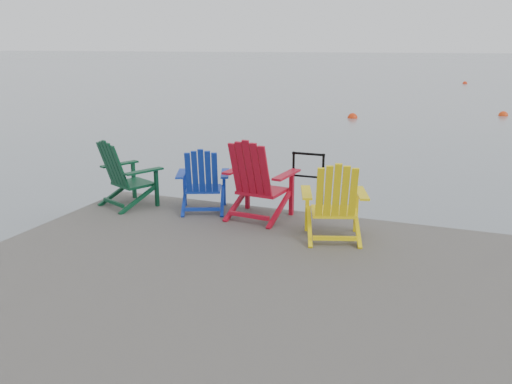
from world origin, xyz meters
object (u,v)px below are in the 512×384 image
(chair_red, at_px, (257,179))
(buoy_b, at_px, (503,116))
(handrail, at_px, (308,177))
(chair_blue, at_px, (203,180))
(buoy_d, at_px, (465,84))
(chair_yellow, at_px, (334,201))
(buoy_a, at_px, (352,118))
(chair_green, at_px, (125,173))

(chair_red, relative_size, buoy_b, 2.92)
(handrail, distance_m, chair_blue, 1.53)
(chair_blue, xyz_separation_m, buoy_b, (4.97, 18.06, -0.98))
(buoy_b, height_order, buoy_d, buoy_b)
(chair_yellow, xyz_separation_m, buoy_d, (1.16, 38.51, -1.01))
(chair_red, distance_m, buoy_a, 15.19)
(chair_yellow, height_order, buoy_a, chair_yellow)
(chair_red, height_order, chair_yellow, chair_red)
(chair_green, distance_m, chair_yellow, 3.30)
(chair_blue, relative_size, buoy_b, 2.45)
(buoy_b, bearing_deg, chair_blue, -105.38)
(chair_red, bearing_deg, chair_blue, -176.19)
(chair_blue, xyz_separation_m, chair_red, (0.87, -0.03, 0.09))
(chair_green, height_order, buoy_b, chair_green)
(handrail, bearing_deg, chair_blue, -162.24)
(chair_green, xyz_separation_m, buoy_d, (4.44, 38.19, -1.01))
(buoy_a, relative_size, buoy_d, 1.16)
(handrail, xyz_separation_m, chair_green, (-2.66, -0.64, -0.03))
(handrail, distance_m, buoy_b, 17.97)
(chair_blue, height_order, buoy_a, chair_blue)
(chair_blue, relative_size, chair_red, 0.84)
(chair_yellow, bearing_deg, chair_blue, 148.11)
(chair_green, relative_size, chair_yellow, 1.00)
(chair_green, distance_m, chair_red, 2.08)
(buoy_b, bearing_deg, buoy_a, -152.20)
(chair_yellow, xyz_separation_m, buoy_b, (2.90, 18.55, -1.01))
(chair_green, height_order, buoy_a, chair_green)
(chair_red, height_order, buoy_d, chair_red)
(handrail, height_order, chair_green, chair_green)
(chair_red, relative_size, buoy_a, 2.78)
(chair_blue, height_order, buoy_b, chair_blue)
(handrail, distance_m, buoy_a, 14.77)
(handrail, bearing_deg, buoy_d, 87.30)
(chair_green, xyz_separation_m, buoy_a, (0.43, 15.21, -1.01))
(chair_green, bearing_deg, handrail, 38.20)
(chair_blue, bearing_deg, chair_green, 165.76)
(handrail, xyz_separation_m, buoy_a, (-2.23, 14.56, -1.04))
(buoy_b, bearing_deg, chair_yellow, -98.87)
(buoy_b, distance_m, buoy_d, 20.03)
(buoy_a, height_order, buoy_d, buoy_a)
(handrail, height_order, chair_yellow, chair_yellow)
(chair_green, relative_size, chair_blue, 1.07)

